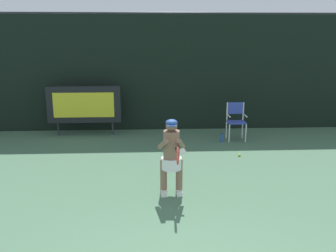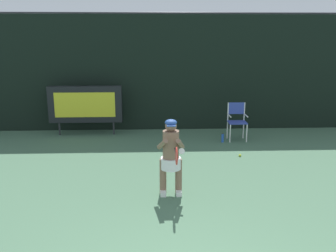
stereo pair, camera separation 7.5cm
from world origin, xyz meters
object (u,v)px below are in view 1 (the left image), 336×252
(umpire_chair, at_px, (236,119))
(tennis_player, at_px, (172,154))
(scoreboard, at_px, (84,105))
(tennis_racket, at_px, (177,156))
(tennis_ball_spare, at_px, (239,155))
(water_bottle, at_px, (222,138))

(umpire_chair, distance_m, tennis_player, 4.24)
(scoreboard, distance_m, tennis_racket, 5.58)
(scoreboard, xyz_separation_m, tennis_player, (2.37, -4.41, -0.14))
(scoreboard, bearing_deg, tennis_player, -61.71)
(umpire_chair, distance_m, tennis_ball_spare, 1.66)
(tennis_racket, bearing_deg, umpire_chair, 52.28)
(tennis_player, bearing_deg, water_bottle, 64.37)
(scoreboard, xyz_separation_m, tennis_ball_spare, (4.23, -2.26, -0.91))
(water_bottle, xyz_separation_m, tennis_player, (-1.65, -3.43, 0.68))
(water_bottle, relative_size, tennis_player, 0.18)
(umpire_chair, xyz_separation_m, water_bottle, (-0.45, -0.25, -0.50))
(tennis_ball_spare, bearing_deg, water_bottle, 99.10)
(tennis_ball_spare, bearing_deg, scoreboard, 151.88)
(scoreboard, distance_m, tennis_player, 5.01)
(umpire_chair, bearing_deg, tennis_racket, -115.25)
(tennis_player, bearing_deg, scoreboard, 118.29)
(umpire_chair, relative_size, water_bottle, 4.08)
(umpire_chair, xyz_separation_m, tennis_player, (-2.09, -3.69, 0.19))
(tennis_racket, bearing_deg, water_bottle, 56.18)
(umpire_chair, height_order, tennis_ball_spare, umpire_chair)
(tennis_player, distance_m, tennis_racket, 0.64)
(scoreboard, xyz_separation_m, water_bottle, (4.02, -0.97, -0.82))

